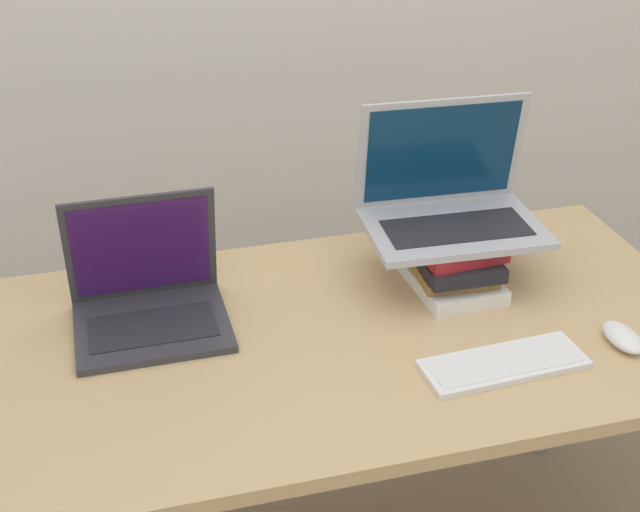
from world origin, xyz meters
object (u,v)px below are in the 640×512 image
mouse (623,337)px  laptop_left (149,299)px  wireless_keyboard (504,364)px  book_stack (448,258)px  laptop_on_books (450,202)px

mouse → laptop_left: bearing=160.0°
laptop_left → wireless_keyboard: bearing=-27.7°
book_stack → wireless_keyboard: book_stack is taller
laptop_on_books → mouse: (0.23, -0.36, -0.15)m
laptop_on_books → mouse: bearing=-58.1°
laptop_left → book_stack: 0.65m
wireless_keyboard → mouse: bearing=1.9°
laptop_on_books → mouse: laptop_on_books is taller
wireless_keyboard → book_stack: bearing=87.0°
book_stack → mouse: 0.40m
laptop_on_books → mouse: size_ratio=3.46×
wireless_keyboard → mouse: size_ratio=2.87×
laptop_left → book_stack: bearing=-0.3°
book_stack → wireless_keyboard: bearing=-93.0°
laptop_left → wireless_keyboard: laptop_left is taller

